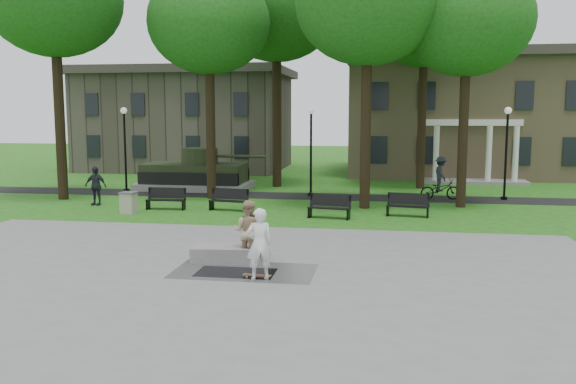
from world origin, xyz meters
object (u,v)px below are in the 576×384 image
object	(u,v)px
concrete_block	(229,253)
cyclist	(440,182)
skateboarder	(259,244)
park_bench_0	(166,198)
friend_watching	(248,231)
trash_bin	(129,203)

from	to	relation	value
concrete_block	cyclist	size ratio (longest dim) A/B	0.98
skateboarder	park_bench_0	world-z (taller)	skateboarder
cyclist	park_bench_0	world-z (taller)	cyclist
friend_watching	concrete_block	bearing A→B (deg)	4.72
friend_watching	cyclist	bearing A→B (deg)	-109.21
friend_watching	park_bench_0	world-z (taller)	friend_watching
skateboarder	cyclist	xyz separation A→B (m)	(6.13, 16.20, -0.08)
skateboarder	friend_watching	world-z (taller)	skateboarder
concrete_block	cyclist	bearing A→B (deg)	62.49
park_bench_0	trash_bin	distance (m)	1.84
cyclist	trash_bin	size ratio (longest dim) A/B	2.33
concrete_block	friend_watching	bearing A→B (deg)	-1.65
concrete_block	park_bench_0	world-z (taller)	park_bench_0
cyclist	trash_bin	xyz separation A→B (m)	(-14.06, -6.52, -0.43)
cyclist	trash_bin	world-z (taller)	cyclist
concrete_block	trash_bin	distance (m)	10.22
friend_watching	trash_bin	distance (m)	10.64
concrete_block	trash_bin	xyz separation A→B (m)	(-6.60, 7.80, 0.24)
trash_bin	cyclist	bearing A→B (deg)	24.87
skateboarder	trash_bin	bearing A→B (deg)	-73.16
concrete_block	cyclist	distance (m)	16.16
cyclist	park_bench_0	bearing A→B (deg)	99.80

